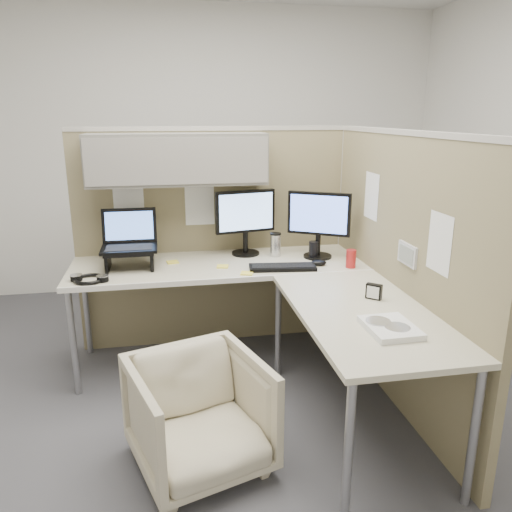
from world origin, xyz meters
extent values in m
plane|color=#414046|center=(0.00, 0.00, 0.00)|extent=(4.50, 4.50, 0.00)
cube|color=#8C805C|center=(-0.10, 0.90, 0.80)|extent=(2.00, 0.05, 1.60)
cube|color=#A8A399|center=(-0.10, 0.90, 1.61)|extent=(2.00, 0.06, 0.03)
cube|color=slate|center=(-0.35, 0.75, 1.42)|extent=(1.20, 0.34, 0.34)
cube|color=gray|center=(-0.35, 0.57, 1.42)|extent=(1.18, 0.01, 0.30)
plane|color=white|center=(-0.70, 0.87, 1.15)|extent=(0.26, 0.00, 0.26)
plane|color=white|center=(-0.20, 0.87, 1.08)|extent=(0.26, 0.00, 0.26)
cube|color=#8C805C|center=(0.90, -0.10, 0.80)|extent=(0.05, 2.00, 1.60)
cube|color=#A8A399|center=(0.90, -0.10, 1.61)|extent=(0.06, 2.00, 0.03)
cube|color=#A8A399|center=(0.90, 0.90, 0.80)|extent=(0.06, 0.06, 1.60)
cube|color=silver|center=(0.87, -0.25, 0.96)|extent=(0.02, 0.20, 0.12)
cube|color=gray|center=(0.86, -0.25, 0.96)|extent=(0.00, 0.16, 0.09)
plane|color=white|center=(0.87, 0.30, 1.20)|extent=(0.00, 0.26, 0.26)
plane|color=white|center=(0.87, -0.55, 1.10)|extent=(0.00, 0.26, 0.26)
cube|color=beige|center=(-0.10, 0.54, 0.71)|extent=(2.00, 0.68, 0.03)
cube|color=beige|center=(0.54, -0.45, 0.71)|extent=(0.68, 1.30, 0.03)
cube|color=white|center=(-0.10, 0.20, 0.71)|extent=(2.00, 0.02, 0.03)
cylinder|color=gray|center=(-1.05, 0.25, 0.35)|extent=(0.04, 0.04, 0.70)
cylinder|color=gray|center=(-1.05, 0.83, 0.35)|extent=(0.04, 0.04, 0.70)
cylinder|color=gray|center=(0.25, -1.05, 0.35)|extent=(0.04, 0.04, 0.70)
cylinder|color=gray|center=(0.83, -1.05, 0.35)|extent=(0.04, 0.04, 0.70)
cylinder|color=gray|center=(0.25, 0.25, 0.35)|extent=(0.04, 0.04, 0.70)
imported|color=beige|center=(-0.34, -0.57, 0.32)|extent=(0.76, 0.73, 0.63)
cylinder|color=black|center=(0.11, 0.72, 0.74)|extent=(0.20, 0.20, 0.02)
cylinder|color=black|center=(0.11, 0.72, 0.82)|extent=(0.04, 0.04, 0.15)
cube|color=black|center=(0.11, 0.72, 1.05)|extent=(0.44, 0.12, 0.30)
cube|color=#92BBFD|center=(0.11, 0.70, 1.05)|extent=(0.39, 0.08, 0.26)
cylinder|color=black|center=(0.60, 0.55, 0.74)|extent=(0.20, 0.20, 0.02)
cylinder|color=black|center=(0.60, 0.55, 0.82)|extent=(0.04, 0.04, 0.15)
cube|color=black|center=(0.60, 0.55, 1.05)|extent=(0.40, 0.25, 0.30)
cube|color=#587DF0|center=(0.59, 0.53, 1.05)|extent=(0.35, 0.20, 0.26)
cube|color=black|center=(-0.69, 0.52, 0.85)|extent=(0.32, 0.25, 0.02)
cube|color=black|center=(-0.84, 0.52, 0.79)|extent=(0.02, 0.23, 0.13)
cube|color=black|center=(-0.55, 0.52, 0.79)|extent=(0.02, 0.23, 0.13)
cube|color=black|center=(-0.69, 0.52, 0.87)|extent=(0.36, 0.25, 0.02)
cube|color=black|center=(-0.69, 0.67, 0.99)|extent=(0.36, 0.06, 0.23)
cube|color=#598CF2|center=(-0.69, 0.67, 0.99)|extent=(0.32, 0.04, 0.19)
cube|color=black|center=(0.29, 0.32, 0.74)|extent=(0.45, 0.19, 0.02)
ellipsoid|color=black|center=(0.55, 0.36, 0.75)|extent=(0.11, 0.08, 0.04)
cylinder|color=silver|center=(0.31, 0.64, 0.81)|extent=(0.08, 0.08, 0.16)
cylinder|color=black|center=(0.31, 0.64, 0.89)|extent=(0.08, 0.08, 0.01)
cylinder|color=#B21E1E|center=(0.75, 0.28, 0.79)|extent=(0.07, 0.07, 0.12)
cylinder|color=black|center=(0.57, 0.54, 0.79)|extent=(0.07, 0.07, 0.12)
cube|color=yellow|center=(-0.09, 0.44, 0.73)|extent=(0.09, 0.09, 0.01)
cube|color=yellow|center=(-0.42, 0.60, 0.73)|extent=(0.09, 0.09, 0.01)
cube|color=yellow|center=(0.04, 0.27, 0.73)|extent=(0.10, 0.10, 0.01)
torus|color=black|center=(-0.93, 0.30, 0.74)|extent=(0.23, 0.23, 0.02)
cylinder|color=black|center=(-1.01, 0.32, 0.75)|extent=(0.07, 0.07, 0.03)
cylinder|color=black|center=(-0.85, 0.28, 0.75)|extent=(0.07, 0.07, 0.03)
cube|color=white|center=(0.56, -0.71, 0.74)|extent=(0.23, 0.29, 0.03)
cylinder|color=silver|center=(0.58, -0.74, 0.76)|extent=(0.12, 0.12, 0.00)
cylinder|color=silver|center=(0.52, -0.66, 0.76)|extent=(0.12, 0.12, 0.00)
cube|color=black|center=(0.66, -0.30, 0.77)|extent=(0.09, 0.08, 0.09)
cube|color=white|center=(0.65, -0.32, 0.77)|extent=(0.05, 0.05, 0.07)
camera|label=1|loc=(-0.46, -2.73, 1.72)|focal=35.00mm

